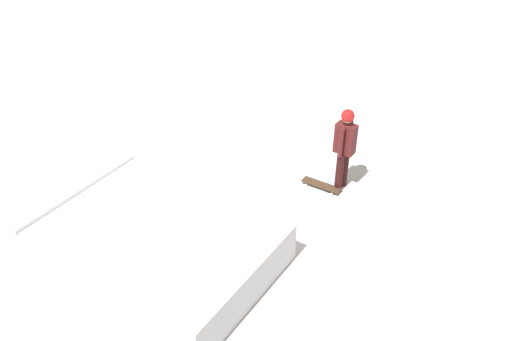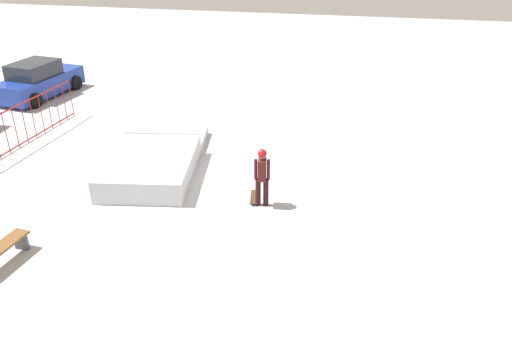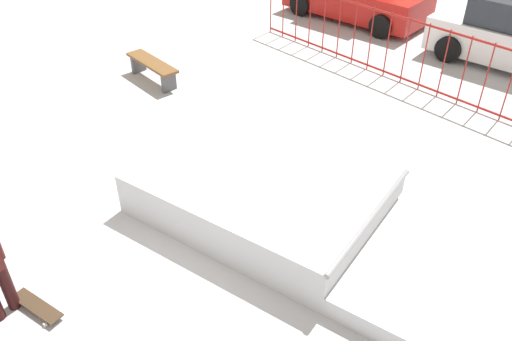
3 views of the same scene
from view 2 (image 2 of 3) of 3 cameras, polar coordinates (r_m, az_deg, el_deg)
ground_plane at (r=15.67m, az=-8.13°, el=-1.52°), size 60.00×60.00×0.00m
skate_ramp at (r=16.56m, az=-11.30°, el=1.05°), size 5.73×3.39×0.74m
skater at (r=13.95m, az=0.68°, el=-0.30°), size 0.41×0.44×1.73m
skateboard at (r=14.67m, az=-0.22°, el=-2.99°), size 0.82×0.36×0.09m
park_bench at (r=13.34m, az=-26.70°, el=-8.13°), size 1.63×0.57×0.48m
parked_car_blue at (r=24.96m, az=-23.16°, el=9.22°), size 4.30×2.36×1.60m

